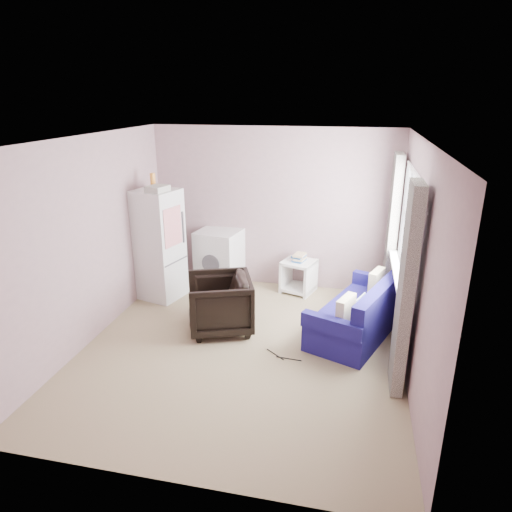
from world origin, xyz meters
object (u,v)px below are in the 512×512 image
(washing_machine, at_px, (220,257))
(side_table, at_px, (299,274))
(armchair, at_px, (220,301))
(sofa, at_px, (361,315))
(fridge, at_px, (160,244))

(washing_machine, bearing_deg, side_table, 8.95)
(side_table, bearing_deg, washing_machine, 178.95)
(armchair, relative_size, sofa, 0.44)
(washing_machine, bearing_deg, fridge, -128.82)
(armchair, height_order, washing_machine, washing_machine)
(fridge, bearing_deg, side_table, 32.16)
(fridge, relative_size, washing_machine, 2.06)
(fridge, height_order, washing_machine, fridge)
(armchair, bearing_deg, fridge, -145.78)
(armchair, bearing_deg, washing_machine, 175.84)
(armchair, xyz_separation_m, side_table, (0.85, 1.44, -0.11))
(sofa, bearing_deg, fridge, -168.98)
(fridge, bearing_deg, armchair, -20.25)
(fridge, xyz_separation_m, sofa, (2.97, -0.56, -0.57))
(armchair, bearing_deg, sofa, 78.00)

